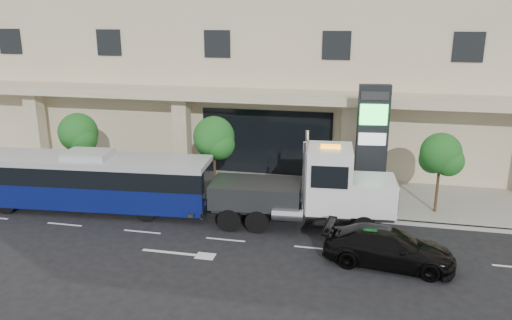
{
  "coord_description": "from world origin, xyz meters",
  "views": [
    {
      "loc": [
        5.63,
        -21.12,
        9.66
      ],
      "look_at": [
        0.64,
        2.0,
        2.75
      ],
      "focal_mm": 35.0,
      "sensor_mm": 36.0,
      "label": 1
    }
  ],
  "objects": [
    {
      "name": "curb",
      "position": [
        0.0,
        2.0,
        0.07
      ],
      "size": [
        120.0,
        0.3,
        0.15
      ],
      "primitive_type": "cube",
      "color": "gray",
      "rests_on": "ground"
    },
    {
      "name": "black_sedan",
      "position": [
        6.98,
        -2.32,
        0.75
      ],
      "size": [
        5.36,
        2.66,
        1.5
      ],
      "primitive_type": "imported",
      "rotation": [
        0.0,
        0.0,
        1.46
      ],
      "color": "black",
      "rests_on": "ground"
    },
    {
      "name": "tree_left",
      "position": [
        -9.97,
        3.59,
        3.11
      ],
      "size": [
        2.27,
        2.2,
        4.22
      ],
      "color": "#422B19",
      "rests_on": "sidewalk"
    },
    {
      "name": "ground",
      "position": [
        0.0,
        0.0,
        0.0
      ],
      "size": [
        120.0,
        120.0,
        0.0
      ],
      "primitive_type": "plane",
      "color": "black",
      "rests_on": "ground"
    },
    {
      "name": "tree_right",
      "position": [
        9.53,
        3.59,
        3.04
      ],
      "size": [
        2.1,
        2.0,
        4.04
      ],
      "color": "#422B19",
      "rests_on": "sidewalk"
    },
    {
      "name": "tow_truck",
      "position": [
        3.48,
        0.78,
        1.81
      ],
      "size": [
        9.69,
        2.94,
        4.4
      ],
      "rotation": [
        0.0,
        0.0,
        0.07
      ],
      "color": "#2D3033",
      "rests_on": "ground"
    },
    {
      "name": "sidewalk",
      "position": [
        0.0,
        5.0,
        0.07
      ],
      "size": [
        120.0,
        6.0,
        0.15
      ],
      "primitive_type": "cube",
      "color": "gray",
      "rests_on": "ground"
    },
    {
      "name": "tree_mid",
      "position": [
        -1.97,
        3.59,
        3.26
      ],
      "size": [
        2.28,
        2.2,
        4.38
      ],
      "color": "#422B19",
      "rests_on": "sidewalk"
    },
    {
      "name": "convention_center",
      "position": [
        -0.0,
        15.42,
        9.97
      ],
      "size": [
        60.0,
        17.6,
        20.0
      ],
      "color": "#BEA98E",
      "rests_on": "ground"
    },
    {
      "name": "signage_pylon",
      "position": [
        6.2,
        4.07,
        3.31
      ],
      "size": [
        1.6,
        0.73,
        6.22
      ],
      "rotation": [
        0.0,
        0.0,
        0.11
      ],
      "color": "black",
      "rests_on": "sidewalk"
    },
    {
      "name": "city_bus",
      "position": [
        -7.67,
        0.55,
        1.58
      ],
      "size": [
        12.43,
        3.52,
        3.11
      ],
      "rotation": [
        0.0,
        0.0,
        0.08
      ],
      "color": "black",
      "rests_on": "ground"
    }
  ]
}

